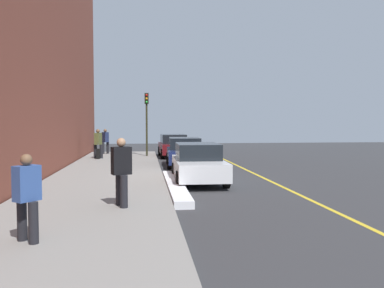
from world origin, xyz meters
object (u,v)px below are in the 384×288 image
Objects in this scene: parked_car_maroon at (173,146)px; traffic_light_pole at (147,113)px; pedestrian_black_coat at (121,170)px; parked_car_white at (198,163)px; pedestrian_blue_coat at (27,195)px; pedestrian_navy_coat at (105,141)px; rolling_suitcase at (98,154)px; parked_car_navy at (185,152)px; pedestrian_olive_coat at (98,143)px.

traffic_light_pole reaches higher than parked_car_maroon.
parked_car_white is at bearing 151.91° from pedestrian_black_coat.
pedestrian_blue_coat is (19.73, -4.06, 0.26)m from parked_car_maroon.
traffic_light_pole is at bearing -170.07° from parked_car_white.
pedestrian_blue_coat is 0.94× the size of pedestrian_navy_coat.
pedestrian_blue_coat is at bearing -27.64° from parked_car_white.
pedestrian_blue_coat reaches higher than rolling_suitcase.
parked_car_maroon is 0.93× the size of parked_car_white.
parked_car_navy is 2.45× the size of pedestrian_black_coat.
parked_car_white is at bearing 27.90° from rolling_suitcase.
pedestrian_black_coat is at bearing 153.09° from pedestrian_blue_coat.
pedestrian_blue_coat is at bearing -11.63° from parked_car_maroon.
rolling_suitcase is (4.03, -0.06, -0.61)m from pedestrian_navy_coat.
pedestrian_black_coat reaches higher than rolling_suitcase.
pedestrian_navy_coat is (-18.13, -2.11, -0.04)m from pedestrian_black_coat.
parked_car_navy is 4.54× the size of rolling_suitcase.
parked_car_maroon is 11.72m from parked_car_white.
parked_car_white is 5.67m from pedestrian_black_coat.
pedestrian_olive_coat is 0.77m from rolling_suitcase.
rolling_suitcase is at bearing -152.10° from parked_car_white.
pedestrian_navy_coat is at bearing -146.41° from parked_car_navy.
parked_car_white is at bearing 9.93° from traffic_light_pole.
pedestrian_blue_coat is 0.40× the size of traffic_light_pole.
parked_car_navy is 2.55× the size of pedestrian_navy_coat.
parked_car_maroon is 2.44× the size of pedestrian_navy_coat.
pedestrian_navy_coat reaches higher than parked_car_white.
pedestrian_navy_coat is at bearing -173.37° from pedestrian_black_coat.
pedestrian_blue_coat is (13.90, -4.24, 0.26)m from parked_car_navy.
parked_car_navy is at bearing 56.52° from rolling_suitcase.
pedestrian_navy_coat is at bearing -178.45° from pedestrian_blue_coat.
pedestrian_olive_coat reaches higher than rolling_suitcase.
pedestrian_navy_coat is at bearing -160.05° from parked_car_white.
pedestrian_blue_coat is 17.14m from rolling_suitcase.
parked_car_navy is at bearing 179.55° from parked_car_white.
pedestrian_black_coat reaches higher than pedestrian_blue_coat.
rolling_suitcase is (1.86, -2.90, -2.46)m from traffic_light_pole.
pedestrian_navy_coat is (-21.15, -0.57, 0.05)m from pedestrian_blue_coat.
pedestrian_olive_coat is 0.44× the size of traffic_light_pole.
pedestrian_olive_coat reaches higher than pedestrian_navy_coat.
pedestrian_olive_coat is (-3.64, -4.91, 0.34)m from parked_car_navy.
pedestrian_olive_coat is at bearing -171.40° from pedestrian_black_coat.
parked_car_white is at bearing -0.45° from parked_car_navy.
pedestrian_black_coat is at bearing 8.71° from rolling_suitcase.
pedestrian_olive_coat is 1.84× the size of rolling_suitcase.
pedestrian_black_coat is at bearing -2.66° from traffic_light_pole.
traffic_light_pole is at bearing 122.64° from rolling_suitcase.
pedestrian_black_coat is (4.99, -2.66, 0.35)m from parked_car_white.
parked_car_maroon is 5.84m from parked_car_navy.
traffic_light_pole reaches higher than pedestrian_navy_coat.
parked_car_maroon is at bearing 112.87° from traffic_light_pole.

